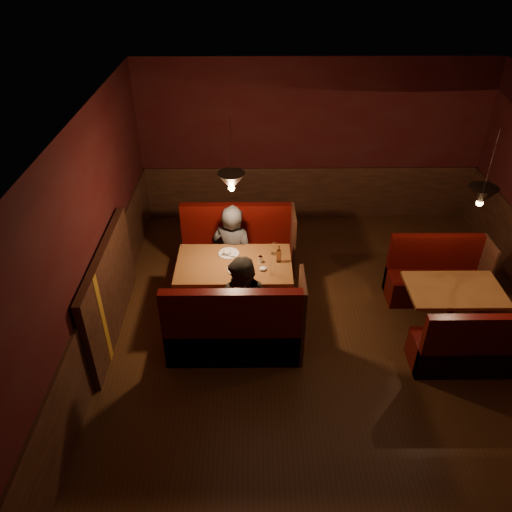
{
  "coord_description": "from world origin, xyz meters",
  "views": [
    {
      "loc": [
        -1.04,
        -4.76,
        4.71
      ],
      "look_at": [
        -1.0,
        0.77,
        0.95
      ],
      "focal_mm": 35.0,
      "sensor_mm": 36.0,
      "label": 1
    }
  ],
  "objects_px": {
    "second_bench_near": "(471,350)",
    "diner_b": "(244,292)",
    "second_table": "(452,299)",
    "diner_a": "(232,238)",
    "main_table": "(235,274)",
    "main_bench_near": "(235,334)",
    "second_bench_far": "(434,278)",
    "main_bench_far": "(238,255)"
  },
  "relations": [
    {
      "from": "main_bench_far",
      "to": "second_bench_near",
      "type": "height_order",
      "value": "main_bench_far"
    },
    {
      "from": "second_bench_far",
      "to": "diner_b",
      "type": "distance_m",
      "value": 2.98
    },
    {
      "from": "main_table",
      "to": "diner_a",
      "type": "bearing_deg",
      "value": 95.27
    },
    {
      "from": "main_bench_near",
      "to": "second_bench_near",
      "type": "height_order",
      "value": "main_bench_near"
    },
    {
      "from": "main_table",
      "to": "second_table",
      "type": "distance_m",
      "value": 2.92
    },
    {
      "from": "main_table",
      "to": "diner_a",
      "type": "height_order",
      "value": "diner_a"
    },
    {
      "from": "second_bench_near",
      "to": "diner_a",
      "type": "distance_m",
      "value": 3.46
    },
    {
      "from": "main_bench_near",
      "to": "second_table",
      "type": "xyz_separation_m",
      "value": [
        2.87,
        0.48,
        0.14
      ]
    },
    {
      "from": "second_bench_far",
      "to": "diner_b",
      "type": "xyz_separation_m",
      "value": [
        -2.78,
        -0.93,
        0.5
      ]
    },
    {
      "from": "diner_a",
      "to": "second_bench_far",
      "type": "bearing_deg",
      "value": -167.6
    },
    {
      "from": "second_table",
      "to": "diner_b",
      "type": "bearing_deg",
      "value": -176.0
    },
    {
      "from": "diner_a",
      "to": "second_bench_near",
      "type": "bearing_deg",
      "value": 166.91
    },
    {
      "from": "second_bench_near",
      "to": "diner_b",
      "type": "height_order",
      "value": "diner_b"
    },
    {
      "from": "main_bench_far",
      "to": "diner_b",
      "type": "height_order",
      "value": "diner_b"
    },
    {
      "from": "second_bench_near",
      "to": "diner_b",
      "type": "bearing_deg",
      "value": 168.92
    },
    {
      "from": "second_table",
      "to": "main_bench_near",
      "type": "bearing_deg",
      "value": -170.47
    },
    {
      "from": "main_bench_near",
      "to": "second_bench_near",
      "type": "distance_m",
      "value": 2.91
    },
    {
      "from": "diner_a",
      "to": "diner_b",
      "type": "bearing_deg",
      "value": 115.8
    },
    {
      "from": "second_bench_far",
      "to": "second_bench_near",
      "type": "xyz_separation_m",
      "value": [
        0.0,
        -1.47,
        0.0
      ]
    },
    {
      "from": "second_bench_far",
      "to": "second_table",
      "type": "bearing_deg",
      "value": -92.2
    },
    {
      "from": "second_table",
      "to": "diner_a",
      "type": "height_order",
      "value": "diner_a"
    },
    {
      "from": "diner_b",
      "to": "second_table",
      "type": "bearing_deg",
      "value": 28.58
    },
    {
      "from": "main_bench_far",
      "to": "diner_a",
      "type": "xyz_separation_m",
      "value": [
        -0.07,
        -0.33,
        0.51
      ]
    },
    {
      "from": "main_table",
      "to": "diner_b",
      "type": "xyz_separation_m",
      "value": [
        0.13,
        -0.6,
        0.17
      ]
    },
    {
      "from": "second_table",
      "to": "diner_a",
      "type": "distance_m",
      "value": 3.11
    },
    {
      "from": "main_table",
      "to": "main_bench_far",
      "type": "distance_m",
      "value": 0.93
    },
    {
      "from": "main_table",
      "to": "main_bench_near",
      "type": "distance_m",
      "value": 0.93
    },
    {
      "from": "second_table",
      "to": "second_bench_near",
      "type": "height_order",
      "value": "second_bench_near"
    },
    {
      "from": "main_bench_far",
      "to": "diner_b",
      "type": "relative_size",
      "value": 1.06
    },
    {
      "from": "second_bench_far",
      "to": "second_bench_near",
      "type": "bearing_deg",
      "value": -90.0
    },
    {
      "from": "main_table",
      "to": "diner_b",
      "type": "bearing_deg",
      "value": -77.41
    },
    {
      "from": "second_table",
      "to": "diner_a",
      "type": "xyz_separation_m",
      "value": [
        -2.94,
        0.96,
        0.36
      ]
    },
    {
      "from": "main_bench_near",
      "to": "second_bench_far",
      "type": "relative_size",
      "value": 1.26
    },
    {
      "from": "second_table",
      "to": "second_bench_near",
      "type": "bearing_deg",
      "value": -87.8
    },
    {
      "from": "main_bench_near",
      "to": "second_bench_near",
      "type": "xyz_separation_m",
      "value": [
        2.9,
        -0.26,
        -0.06
      ]
    },
    {
      "from": "main_bench_near",
      "to": "diner_a",
      "type": "distance_m",
      "value": 1.53
    },
    {
      "from": "main_bench_far",
      "to": "main_bench_near",
      "type": "bearing_deg",
      "value": -90.0
    },
    {
      "from": "main_bench_far",
      "to": "diner_b",
      "type": "bearing_deg",
      "value": -85.55
    },
    {
      "from": "main_table",
      "to": "diner_b",
      "type": "relative_size",
      "value": 0.96
    },
    {
      "from": "diner_b",
      "to": "diner_a",
      "type": "bearing_deg",
      "value": 123.68
    },
    {
      "from": "main_table",
      "to": "second_bench_near",
      "type": "height_order",
      "value": "main_table"
    },
    {
      "from": "main_bench_near",
      "to": "second_table",
      "type": "distance_m",
      "value": 2.91
    }
  ]
}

